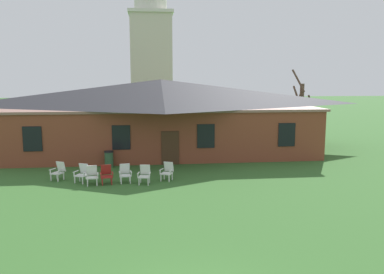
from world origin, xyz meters
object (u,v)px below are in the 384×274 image
at_px(lawn_chair_middle, 106,174).
at_px(lawn_chair_under_eave, 167,171).
at_px(trash_bin, 109,159).
at_px(lawn_chair_near_door, 82,173).
at_px(lawn_chair_far_side, 145,174).
at_px(lawn_chair_by_porch, 59,171).
at_px(lawn_chair_right_end, 125,173).
at_px(lawn_chair_left_end, 92,175).

xyz_separation_m(lawn_chair_middle, lawn_chair_under_eave, (3.13, 0.33, 0.00)).
bearing_deg(trash_bin, lawn_chair_middle, -86.42).
height_order(lawn_chair_near_door, trash_bin, trash_bin).
xyz_separation_m(lawn_chair_far_side, lawn_chair_under_eave, (1.19, 0.55, 0.00)).
xyz_separation_m(lawn_chair_by_porch, trash_bin, (2.35, 2.75, -0.00)).
bearing_deg(lawn_chair_middle, lawn_chair_near_door, 162.14).
distance_m(lawn_chair_right_end, trash_bin, 3.82).
xyz_separation_m(lawn_chair_left_end, lawn_chair_far_side, (2.65, -0.12, 0.00)).
bearing_deg(trash_bin, lawn_chair_left_end, -96.98).
bearing_deg(lawn_chair_left_end, lawn_chair_middle, 7.71).
bearing_deg(lawn_chair_near_door, lawn_chair_left_end, -42.06).
relative_size(lawn_chair_middle, lawn_chair_right_end, 1.00).
height_order(lawn_chair_middle, lawn_chair_under_eave, same).
relative_size(lawn_chair_near_door, lawn_chair_middle, 1.00).
height_order(lawn_chair_middle, lawn_chair_right_end, same).
xyz_separation_m(lawn_chair_left_end, lawn_chair_right_end, (1.64, 0.23, 0.00)).
xyz_separation_m(lawn_chair_middle, lawn_chair_far_side, (1.94, -0.22, 0.00)).
bearing_deg(lawn_chair_under_eave, lawn_chair_near_door, 179.02).
bearing_deg(lawn_chair_middle, lawn_chair_right_end, 8.46).
relative_size(lawn_chair_right_end, trash_bin, 0.98).
height_order(lawn_chair_near_door, lawn_chair_middle, same).
distance_m(lawn_chair_left_end, trash_bin, 3.90).
bearing_deg(lawn_chair_far_side, lawn_chair_near_door, 168.98).
relative_size(lawn_chair_right_end, lawn_chair_far_side, 1.00).
bearing_deg(lawn_chair_right_end, lawn_chair_middle, -171.54).
bearing_deg(trash_bin, lawn_chair_far_side, -61.37).
relative_size(lawn_chair_near_door, lawn_chair_far_side, 1.00).
height_order(lawn_chair_middle, trash_bin, trash_bin).
height_order(lawn_chair_far_side, lawn_chair_under_eave, same).
bearing_deg(lawn_chair_right_end, lawn_chair_by_porch, 165.95).
bearing_deg(lawn_chair_middle, lawn_chair_under_eave, 6.08).
bearing_deg(lawn_chair_far_side, lawn_chair_middle, 173.64).
bearing_deg(trash_bin, lawn_chair_under_eave, -45.58).
distance_m(lawn_chair_right_end, lawn_chair_far_side, 1.07).
height_order(lawn_chair_near_door, lawn_chair_under_eave, same).
xyz_separation_m(lawn_chair_by_porch, lawn_chair_left_end, (1.88, -1.11, 0.00)).
relative_size(lawn_chair_near_door, lawn_chair_left_end, 1.00).
relative_size(lawn_chair_right_end, lawn_chair_under_eave, 1.00).
height_order(lawn_chair_middle, lawn_chair_far_side, same).
bearing_deg(lawn_chair_left_end, lawn_chair_under_eave, 6.38).
bearing_deg(lawn_chair_far_side, lawn_chair_right_end, 160.62).
bearing_deg(lawn_chair_middle, trash_bin, 93.58).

